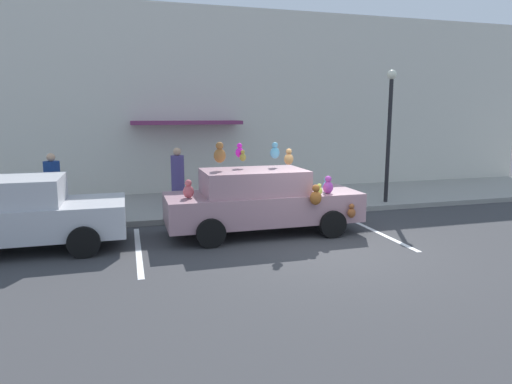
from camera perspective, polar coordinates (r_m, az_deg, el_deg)
ground_plane at (r=9.75m, az=8.49°, el=-7.12°), size 60.00×60.00×0.00m
sidewalk at (r=14.29m, az=0.16°, el=-1.21°), size 24.00×4.00×0.15m
storefront_building at (r=16.08m, az=-2.09°, el=11.20°), size 24.00×1.25×6.40m
parking_stripe_front at (r=11.43m, az=14.81°, el=-4.77°), size 0.12×3.60×0.01m
parking_stripe_rear at (r=9.87m, az=-14.76°, el=-7.11°), size 0.12×3.60×0.01m
plush_covered_car at (r=10.67m, az=0.61°, el=-1.06°), size 4.60×2.00×2.20m
parked_sedan_behind at (r=10.59m, az=-28.36°, el=-2.45°), size 4.30×2.01×1.54m
teddy_bear_on_sidewalk at (r=13.21m, az=1.12°, el=-0.35°), size 0.37×0.31×0.71m
street_lamp_post at (r=14.19m, az=16.64°, el=8.47°), size 0.28×0.28×3.97m
pedestrian_near_shopfront at (r=12.37m, az=-24.41°, el=0.21°), size 0.39×0.39×1.73m
pedestrian_walking_past at (r=13.25m, az=-9.92°, el=1.57°), size 0.38×0.38×1.73m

